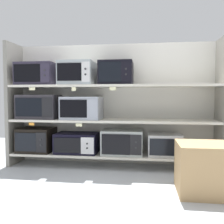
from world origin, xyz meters
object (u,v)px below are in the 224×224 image
Objects in this scene: microwave_5 at (82,108)px; microwave_7 at (77,73)px; microwave_3 at (165,145)px; microwave_6 at (37,74)px; microwave_8 at (116,73)px; microwave_2 at (122,142)px; shipping_carton at (203,168)px; microwave_0 at (37,140)px; microwave_1 at (77,143)px; microwave_4 at (39,107)px.

microwave_5 is 0.47m from microwave_7.
microwave_3 is 0.96× the size of microwave_7.
microwave_6 is 1.19× the size of microwave_8.
microwave_2 is 1.04× the size of microwave_5.
shipping_carton is (1.41, -0.78, -0.55)m from microwave_5.
microwave_3 is at bearing -0.01° from microwave_7.
microwave_3 is (0.55, 0.00, -0.02)m from microwave_2.
microwave_7 is at bearing 0.01° from microwave_0.
microwave_5 is at bearing -0.10° from microwave_7.
microwave_2 is 1.04× the size of microwave_6.
microwave_8 is at bearing 140.56° from shipping_carton.
microwave_0 is at bearing -179.99° from microwave_1.
microwave_7 is (0.57, 0.00, 0.01)m from microwave_6.
microwave_4 is 1.17m from microwave_8.
microwave_5 is 1.71m from shipping_carton.
microwave_1 is 1.05× the size of microwave_2.
microwave_6 is (-1.73, -0.00, 0.93)m from microwave_3.
microwave_0 is 0.89× the size of microwave_5.
microwave_3 is 1.13m from microwave_8.
microwave_5 is at bearing 0.01° from microwave_6.
microwave_4 is 0.45m from microwave_6.
microwave_6 is at bearing -179.99° from microwave_5.
shipping_carton is (1.48, -0.78, -1.01)m from microwave_7.
microwave_5 reaches higher than microwave_2.
microwave_7 reaches higher than microwave_8.
microwave_3 is 1.78m from microwave_4.
microwave_4 is at bearing 0.03° from microwave_0.
microwave_1 is at bearing 0.01° from microwave_6.
microwave_6 reaches higher than microwave_5.
microwave_0 reaches higher than microwave_1.
microwave_6 reaches higher than microwave_2.
microwave_7 is 1.95m from shipping_carton.
shipping_carton is at bearing -21.07° from microwave_4.
shipping_carton is at bearing -28.92° from microwave_5.
microwave_1 is 1.08m from microwave_8.
microwave_1 is at bearing 0.00° from microwave_4.
microwave_5 reaches higher than shipping_carton.
microwave_0 is 0.46m from microwave_4.
microwave_7 reaches higher than microwave_5.
microwave_4 reaches higher than shipping_carton.
microwave_0 is at bearing 179.86° from microwave_6.
shipping_carton is (2.03, -0.78, -0.56)m from microwave_4.
shipping_carton is at bearing -20.68° from microwave_0.
microwave_0 is at bearing 179.99° from microwave_8.
microwave_5 reaches higher than microwave_3.
microwave_1 is 1.31× the size of microwave_3.
microwave_2 is at bearing -0.03° from microwave_1.
microwave_3 is 0.84m from shipping_carton.
microwave_0 is 0.91m from microwave_6.
shipping_carton is at bearing -27.73° from microwave_1.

